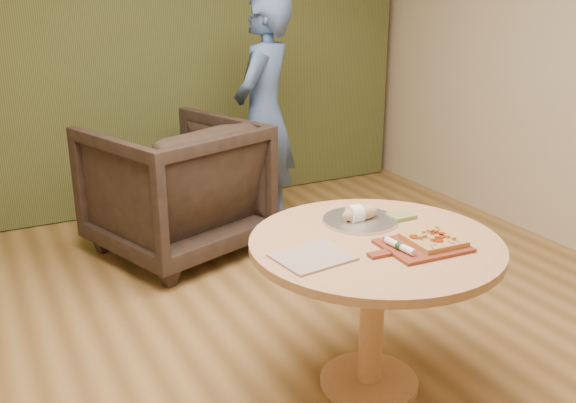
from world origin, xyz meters
The scene contains 12 objects.
room_shell centered at (0.00, 0.00, 1.40)m, with size 5.04×6.04×2.84m.
curtain centered at (0.00, 2.90, 1.40)m, with size 4.80×0.14×2.78m, color #373E1C.
pedestal_table centered at (0.27, -0.10, 0.61)m, with size 1.13×1.13×0.75m.
pizza_paddle centered at (0.39, -0.26, 0.76)m, with size 0.45×0.30×0.01m.
flatbread_pizza centered at (0.46, -0.26, 0.78)m, with size 0.23×0.23×0.04m.
cutlery_roll centered at (0.28, -0.26, 0.78)m, with size 0.05×0.20×0.03m.
newspaper centered at (-0.08, -0.14, 0.76)m, with size 0.30×0.25×0.01m, color beige.
serving_tray centered at (0.33, 0.12, 0.76)m, with size 0.36×0.36×0.02m.
bread_roll centered at (0.32, 0.12, 0.79)m, with size 0.19×0.09×0.09m.
green_packet centered at (0.54, 0.07, 0.76)m, with size 0.12×0.10×0.02m, color olive.
armchair centered at (-0.04, 1.88, 0.52)m, with size 1.01×0.95×1.04m, color black.
person_standing centered at (0.73, 2.04, 0.88)m, with size 0.65×0.42×1.77m, color #3F5B8F.
Camera 1 is at (-1.29, -2.27, 1.84)m, focal length 40.00 mm.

